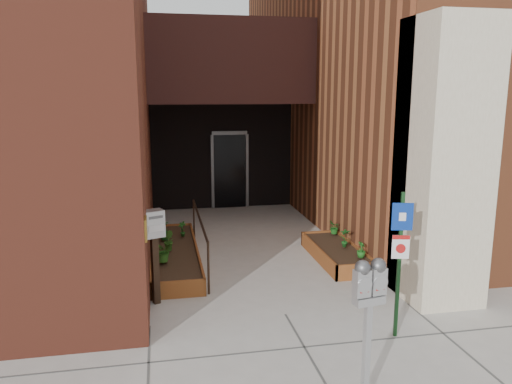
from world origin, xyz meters
TOP-DOWN VIEW (x-y plane):
  - ground at (0.00, 0.00)m, footprint 80.00×80.00m
  - architecture at (-0.18, 6.89)m, footprint 20.00×14.60m
  - planter_left at (-1.55, 2.70)m, footprint 0.90×3.60m
  - planter_right at (1.60, 2.20)m, footprint 0.80×2.20m
  - handrail at (-1.05, 2.65)m, footprint 0.04×3.34m
  - parking_meter at (0.32, -2.21)m, footprint 0.37×0.19m
  - sign_post at (1.31, -0.94)m, footprint 0.27×0.09m
  - payment_dropbox at (-1.90, 0.80)m, footprint 0.36×0.32m
  - shrub_left_a at (-1.78, 1.91)m, footprint 0.51×0.51m
  - shrub_left_b at (-1.67, 2.55)m, footprint 0.24×0.24m
  - shrub_left_c at (-1.72, 3.26)m, footprint 0.31×0.31m
  - shrub_left_d at (-1.35, 3.44)m, footprint 0.24×0.24m
  - shrub_right_a at (1.80, 1.44)m, footprint 0.23×0.23m
  - shrub_right_b at (1.74, 2.10)m, footprint 0.25×0.25m
  - shrub_right_c at (1.85, 3.00)m, footprint 0.31×0.31m

SIDE VIEW (x-z plane):
  - ground at x=0.00m, z-range 0.00..0.00m
  - planter_left at x=-1.55m, z-range -0.02..0.28m
  - planter_right at x=1.60m, z-range -0.02..0.28m
  - shrub_right_c at x=1.85m, z-range 0.30..0.59m
  - shrub_right_a at x=1.80m, z-range 0.30..0.59m
  - shrub_left_d at x=-1.35m, z-range 0.30..0.62m
  - shrub_right_b at x=1.74m, z-range 0.30..0.68m
  - shrub_left_b at x=-1.67m, z-range 0.30..0.68m
  - shrub_left_c at x=-1.72m, z-range 0.30..0.69m
  - shrub_left_a at x=-1.78m, z-range 0.30..0.71m
  - handrail at x=-1.05m, z-range 0.30..1.20m
  - payment_dropbox at x=-1.90m, z-range 0.33..1.85m
  - sign_post at x=1.31m, z-range 0.23..2.24m
  - parking_meter at x=0.32m, z-range 0.44..2.04m
  - architecture at x=-0.18m, z-range -0.02..9.98m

